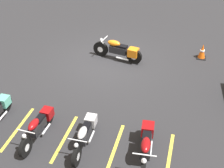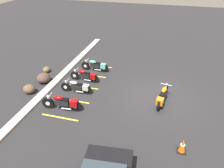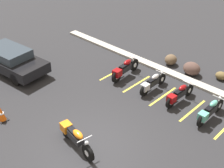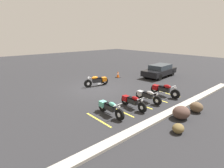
{
  "view_description": "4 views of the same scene",
  "coord_description": "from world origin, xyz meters",
  "px_view_note": "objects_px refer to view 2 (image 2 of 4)",
  "views": [
    {
      "loc": [
        -3.25,
        11.07,
        6.96
      ],
      "look_at": [
        -0.88,
        2.39,
        0.64
      ],
      "focal_mm": 50.0,
      "sensor_mm": 36.0,
      "label": 1
    },
    {
      "loc": [
        -11.21,
        -0.36,
        7.36
      ],
      "look_at": [
        -0.56,
        2.61,
        0.88
      ],
      "focal_mm": 35.0,
      "sensor_mm": 36.0,
      "label": 2
    },
    {
      "loc": [
        6.71,
        -5.83,
        8.47
      ],
      "look_at": [
        -1.34,
        2.62,
        1.08
      ],
      "focal_mm": 50.0,
      "sensor_mm": 36.0,
      "label": 3
    },
    {
      "loc": [
        8.14,
        11.45,
        4.28
      ],
      "look_at": [
        -0.5,
        1.5,
        0.56
      ],
      "focal_mm": 28.0,
      "sensor_mm": 36.0,
      "label": 4
    }
  ],
  "objects_px": {
    "parked_bike_3": "(96,66)",
    "parked_bike_0": "(63,103)",
    "traffic_cone": "(183,146)",
    "landscape_rock_0": "(46,70)",
    "parked_bike_2": "(86,76)",
    "motorcycle_orange_featured": "(162,96)",
    "landscape_rock_2": "(44,78)",
    "parked_bike_1": "(77,87)",
    "landscape_rock_1": "(29,89)"
  },
  "relations": [
    {
      "from": "parked_bike_1",
      "to": "landscape_rock_0",
      "type": "bearing_deg",
      "value": -31.77
    },
    {
      "from": "motorcycle_orange_featured",
      "to": "traffic_cone",
      "type": "relative_size",
      "value": 3.33
    },
    {
      "from": "parked_bike_3",
      "to": "landscape_rock_2",
      "type": "relative_size",
      "value": 2.18
    },
    {
      "from": "parked_bike_3",
      "to": "traffic_cone",
      "type": "height_order",
      "value": "parked_bike_3"
    },
    {
      "from": "motorcycle_orange_featured",
      "to": "parked_bike_1",
      "type": "xyz_separation_m",
      "value": [
        -0.24,
        5.13,
        -0.05
      ]
    },
    {
      "from": "motorcycle_orange_featured",
      "to": "parked_bike_3",
      "type": "xyz_separation_m",
      "value": [
        2.9,
        5.02,
        -0.04
      ]
    },
    {
      "from": "parked_bike_1",
      "to": "landscape_rock_2",
      "type": "height_order",
      "value": "parked_bike_1"
    },
    {
      "from": "motorcycle_orange_featured",
      "to": "parked_bike_2",
      "type": "bearing_deg",
      "value": 85.71
    },
    {
      "from": "motorcycle_orange_featured",
      "to": "landscape_rock_1",
      "type": "height_order",
      "value": "motorcycle_orange_featured"
    },
    {
      "from": "motorcycle_orange_featured",
      "to": "landscape_rock_1",
      "type": "relative_size",
      "value": 3.13
    },
    {
      "from": "parked_bike_3",
      "to": "landscape_rock_2",
      "type": "xyz_separation_m",
      "value": [
        -2.58,
        2.82,
        -0.09
      ]
    },
    {
      "from": "parked_bike_3",
      "to": "parked_bike_0",
      "type": "bearing_deg",
      "value": 88.73
    },
    {
      "from": "parked_bike_2",
      "to": "parked_bike_1",
      "type": "bearing_deg",
      "value": 94.55
    },
    {
      "from": "parked_bike_0",
      "to": "traffic_cone",
      "type": "xyz_separation_m",
      "value": [
        -1.36,
        -6.29,
        -0.15
      ]
    },
    {
      "from": "traffic_cone",
      "to": "parked_bike_1",
      "type": "bearing_deg",
      "value": 62.9
    },
    {
      "from": "parked_bike_3",
      "to": "landscape_rock_0",
      "type": "distance_m",
      "value": 3.64
    },
    {
      "from": "parked_bike_3",
      "to": "traffic_cone",
      "type": "xyz_separation_m",
      "value": [
        -6.34,
        -6.14,
        -0.12
      ]
    },
    {
      "from": "parked_bike_1",
      "to": "parked_bike_2",
      "type": "bearing_deg",
      "value": -88.89
    },
    {
      "from": "landscape_rock_0",
      "to": "parked_bike_2",
      "type": "bearing_deg",
      "value": -98.32
    },
    {
      "from": "parked_bike_1",
      "to": "motorcycle_orange_featured",
      "type": "bearing_deg",
      "value": -178.4
    },
    {
      "from": "motorcycle_orange_featured",
      "to": "traffic_cone",
      "type": "xyz_separation_m",
      "value": [
        -3.44,
        -1.12,
        -0.15
      ]
    },
    {
      "from": "parked_bike_0",
      "to": "landscape_rock_2",
      "type": "height_order",
      "value": "parked_bike_0"
    },
    {
      "from": "motorcycle_orange_featured",
      "to": "traffic_cone",
      "type": "distance_m",
      "value": 3.62
    },
    {
      "from": "parked_bike_3",
      "to": "traffic_cone",
      "type": "distance_m",
      "value": 8.83
    },
    {
      "from": "landscape_rock_2",
      "to": "parked_bike_1",
      "type": "bearing_deg",
      "value": -101.85
    },
    {
      "from": "parked_bike_3",
      "to": "traffic_cone",
      "type": "bearing_deg",
      "value": 134.54
    },
    {
      "from": "traffic_cone",
      "to": "landscape_rock_1",
      "type": "bearing_deg",
      "value": 75.59
    },
    {
      "from": "parked_bike_2",
      "to": "motorcycle_orange_featured",
      "type": "bearing_deg",
      "value": 168.77
    },
    {
      "from": "parked_bike_0",
      "to": "landscape_rock_0",
      "type": "xyz_separation_m",
      "value": [
        3.81,
        3.28,
        -0.26
      ]
    },
    {
      "from": "motorcycle_orange_featured",
      "to": "parked_bike_3",
      "type": "bearing_deg",
      "value": 69.23
    },
    {
      "from": "landscape_rock_1",
      "to": "motorcycle_orange_featured",
      "type": "bearing_deg",
      "value": -82.17
    },
    {
      "from": "parked_bike_0",
      "to": "parked_bike_2",
      "type": "bearing_deg",
      "value": -95.02
    },
    {
      "from": "motorcycle_orange_featured",
      "to": "landscape_rock_2",
      "type": "relative_size",
      "value": 2.36
    },
    {
      "from": "parked_bike_2",
      "to": "traffic_cone",
      "type": "height_order",
      "value": "parked_bike_2"
    },
    {
      "from": "parked_bike_1",
      "to": "traffic_cone",
      "type": "height_order",
      "value": "parked_bike_1"
    },
    {
      "from": "motorcycle_orange_featured",
      "to": "parked_bike_3",
      "type": "distance_m",
      "value": 5.8
    },
    {
      "from": "landscape_rock_1",
      "to": "landscape_rock_2",
      "type": "xyz_separation_m",
      "value": [
        1.43,
        -0.16,
        0.05
      ]
    },
    {
      "from": "landscape_rock_1",
      "to": "landscape_rock_0",
      "type": "bearing_deg",
      "value": 9.26
    },
    {
      "from": "traffic_cone",
      "to": "parked_bike_3",
      "type": "bearing_deg",
      "value": 44.06
    },
    {
      "from": "parked_bike_0",
      "to": "parked_bike_1",
      "type": "xyz_separation_m",
      "value": [
        1.83,
        -0.04,
        -0.05
      ]
    },
    {
      "from": "parked_bike_1",
      "to": "landscape_rock_0",
      "type": "height_order",
      "value": "parked_bike_1"
    },
    {
      "from": "landscape_rock_0",
      "to": "landscape_rock_1",
      "type": "relative_size",
      "value": 0.85
    },
    {
      "from": "parked_bike_0",
      "to": "parked_bike_3",
      "type": "relative_size",
      "value": 1.08
    },
    {
      "from": "parked_bike_3",
      "to": "landscape_rock_2",
      "type": "height_order",
      "value": "parked_bike_3"
    },
    {
      "from": "motorcycle_orange_featured",
      "to": "landscape_rock_0",
      "type": "height_order",
      "value": "motorcycle_orange_featured"
    },
    {
      "from": "parked_bike_2",
      "to": "landscape_rock_1",
      "type": "bearing_deg",
      "value": 42.36
    },
    {
      "from": "parked_bike_3",
      "to": "landscape_rock_0",
      "type": "xyz_separation_m",
      "value": [
        -1.17,
        3.43,
        -0.22
      ]
    },
    {
      "from": "motorcycle_orange_featured",
      "to": "parked_bike_2",
      "type": "distance_m",
      "value": 5.33
    },
    {
      "from": "motorcycle_orange_featured",
      "to": "landscape_rock_2",
      "type": "bearing_deg",
      "value": 96.91
    },
    {
      "from": "landscape_rock_0",
      "to": "landscape_rock_2",
      "type": "xyz_separation_m",
      "value": [
        -1.4,
        -0.62,
        0.13
      ]
    }
  ]
}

